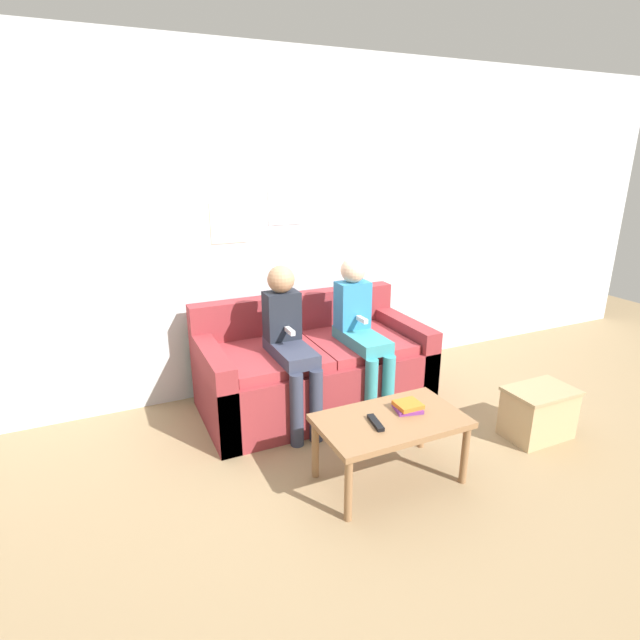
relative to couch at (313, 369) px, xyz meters
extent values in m
plane|color=#937A56|center=(0.00, -0.54, -0.29)|extent=(10.00, 10.00, 0.00)
cube|color=silver|center=(0.00, 0.53, 1.01)|extent=(8.00, 0.06, 2.60)
cube|color=beige|center=(-0.46, 0.49, 1.07)|extent=(0.27, 0.00, 0.30)
cube|color=silver|center=(0.00, 0.49, 1.20)|extent=(0.30, 0.00, 0.33)
cube|color=maroon|center=(0.00, -0.03, -0.07)|extent=(1.68, 0.85, 0.45)
cube|color=maroon|center=(0.00, 0.33, 0.34)|extent=(1.68, 0.14, 0.36)
cube|color=maroon|center=(-0.77, -0.03, 0.01)|extent=(0.14, 0.85, 0.61)
cube|color=maroon|center=(0.77, -0.03, 0.01)|extent=(0.14, 0.85, 0.61)
cube|color=#A1343A|center=(-0.35, -0.06, 0.19)|extent=(0.68, 0.69, 0.07)
cube|color=#A1343A|center=(0.35, -0.06, 0.19)|extent=(0.68, 0.69, 0.07)
cube|color=#8E6642|center=(0.02, -1.06, 0.10)|extent=(0.85, 0.50, 0.04)
cylinder|color=#8E6642|center=(-0.36, -1.27, -0.10)|extent=(0.04, 0.04, 0.37)
cylinder|color=#8E6642|center=(0.40, -1.27, -0.10)|extent=(0.04, 0.04, 0.37)
cylinder|color=#8E6642|center=(-0.36, -0.85, -0.10)|extent=(0.04, 0.04, 0.37)
cylinder|color=#8E6642|center=(0.40, -0.85, -0.10)|extent=(0.04, 0.04, 0.37)
cylinder|color=#33384C|center=(-0.33, -0.48, -0.03)|extent=(0.09, 0.09, 0.52)
cylinder|color=#33384C|center=(-0.19, -0.48, -0.03)|extent=(0.09, 0.09, 0.52)
cube|color=#33384C|center=(-0.26, -0.21, 0.27)|extent=(0.23, 0.53, 0.09)
cube|color=#1E232D|center=(-0.26, -0.06, 0.49)|extent=(0.24, 0.16, 0.34)
sphere|color=tan|center=(-0.26, -0.06, 0.75)|extent=(0.19, 0.19, 0.19)
cube|color=white|center=(-0.26, -0.21, 0.42)|extent=(0.03, 0.12, 0.03)
cylinder|color=teal|center=(0.23, -0.48, -0.03)|extent=(0.09, 0.09, 0.52)
cylinder|color=teal|center=(0.37, -0.48, -0.03)|extent=(0.09, 0.09, 0.52)
cube|color=teal|center=(0.30, -0.21, 0.27)|extent=(0.23, 0.53, 0.09)
cube|color=teal|center=(0.30, -0.06, 0.49)|extent=(0.24, 0.16, 0.35)
sphere|color=beige|center=(0.30, -0.06, 0.76)|extent=(0.19, 0.19, 0.19)
cube|color=white|center=(0.30, -0.21, 0.42)|extent=(0.03, 0.12, 0.03)
cube|color=black|center=(-0.10, -1.08, 0.13)|extent=(0.07, 0.17, 0.02)
cube|color=#7A3389|center=(0.16, -1.02, 0.13)|extent=(0.18, 0.17, 0.02)
cube|color=orange|center=(0.16, -1.01, 0.15)|extent=(0.15, 0.14, 0.03)
cube|color=tan|center=(1.21, -1.07, -0.13)|extent=(0.44, 0.29, 0.33)
cube|color=tan|center=(1.21, -1.07, 0.05)|extent=(0.46, 0.31, 0.02)
camera|label=1|loc=(-1.41, -3.19, 1.56)|focal=28.00mm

